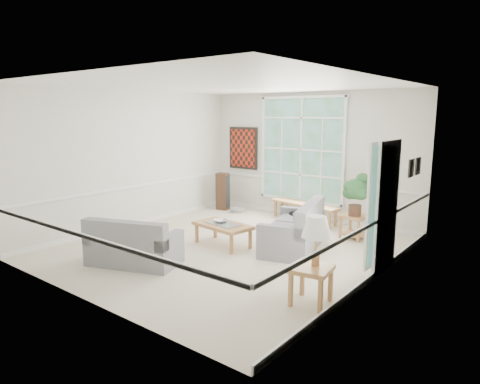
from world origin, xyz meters
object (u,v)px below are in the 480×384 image
object	(u,v)px
loveseat_right	(293,225)
coffee_table	(223,235)
loveseat_front	(134,241)
side_table	(311,285)
end_table	(354,227)

from	to	relation	value
loveseat_right	coffee_table	world-z (taller)	loveseat_right
loveseat_front	side_table	size ratio (longest dim) A/B	2.87
coffee_table	loveseat_front	bearing A→B (deg)	-99.09
loveseat_right	coffee_table	xyz separation A→B (m)	(-1.16, -0.64, -0.24)
side_table	coffee_table	bearing A→B (deg)	154.32
loveseat_front	coffee_table	distance (m)	1.77
loveseat_front	coffee_table	world-z (taller)	loveseat_front
side_table	loveseat_front	bearing A→B (deg)	-171.80
coffee_table	side_table	world-z (taller)	side_table
loveseat_right	end_table	bearing A→B (deg)	48.07
loveseat_front	end_table	world-z (taller)	loveseat_front
end_table	coffee_table	bearing A→B (deg)	-132.23
loveseat_right	side_table	distance (m)	2.36
loveseat_right	loveseat_front	bearing A→B (deg)	-142.37
loveseat_right	side_table	xyz separation A→B (m)	(1.42, -1.88, -0.19)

